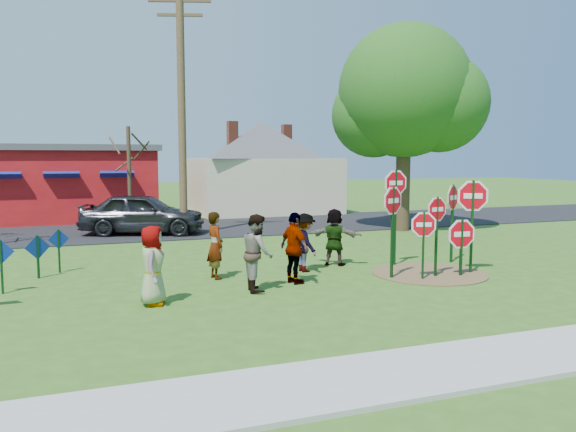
# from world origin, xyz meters

# --- Properties ---
(ground) EXTENTS (120.00, 120.00, 0.00)m
(ground) POSITION_xyz_m (0.00, 0.00, 0.00)
(ground) COLOR #305618
(ground) RESTS_ON ground
(sidewalk) EXTENTS (22.00, 1.80, 0.08)m
(sidewalk) POSITION_xyz_m (0.00, -7.20, 0.04)
(sidewalk) COLOR #9E9E99
(sidewalk) RESTS_ON ground
(road) EXTENTS (120.00, 7.50, 0.04)m
(road) POSITION_xyz_m (0.00, 11.50, 0.02)
(road) COLOR black
(road) RESTS_ON ground
(dirt_patch) EXTENTS (3.20, 3.20, 0.03)m
(dirt_patch) POSITION_xyz_m (4.50, -1.00, 0.01)
(dirt_patch) COLOR brown
(dirt_patch) RESTS_ON ground
(red_building) EXTENTS (9.40, 7.69, 3.90)m
(red_building) POSITION_xyz_m (-5.50, 17.99, 1.97)
(red_building) COLOR maroon
(red_building) RESTS_ON ground
(cream_house) EXTENTS (9.40, 9.40, 6.50)m
(cream_house) POSITION_xyz_m (5.50, 18.00, 2.92)
(cream_house) COLOR beige
(cream_house) RESTS_ON ground
(stop_sign_a) EXTENTS (0.88, 0.32, 1.95)m
(stop_sign_a) POSITION_xyz_m (3.89, -1.60, 1.34)
(stop_sign_a) COLOR #0F3715
(stop_sign_a) RESTS_ON ground
(stop_sign_b) EXTENTS (1.05, 0.07, 3.03)m
(stop_sign_b) POSITION_xyz_m (4.21, 0.40, 2.22)
(stop_sign_b) COLOR #0F3715
(stop_sign_b) RESTS_ON ground
(stop_sign_c) EXTENTS (0.92, 0.20, 2.33)m
(stop_sign_c) POSITION_xyz_m (4.42, -1.42, 1.63)
(stop_sign_c) COLOR #0F3715
(stop_sign_c) RESTS_ON ground
(stop_sign_d) EXTENTS (0.95, 0.59, 2.58)m
(stop_sign_d) POSITION_xyz_m (6.17, 0.27, 1.84)
(stop_sign_d) COLOR #0F3715
(stop_sign_d) RESTS_ON ground
(stop_sign_e) EXTENTS (1.11, 0.12, 1.73)m
(stop_sign_e) POSITION_xyz_m (5.13, -1.57, 1.09)
(stop_sign_e) COLOR #0F3715
(stop_sign_e) RESTS_ON ground
(stop_sign_f) EXTENTS (1.11, 0.47, 2.79)m
(stop_sign_f) POSITION_xyz_m (5.66, -1.32, 1.99)
(stop_sign_f) COLOR #0F3715
(stop_sign_f) RESTS_ON ground
(stop_sign_g) EXTENTS (0.96, 0.43, 2.64)m
(stop_sign_g) POSITION_xyz_m (3.19, -1.17, 1.85)
(stop_sign_g) COLOR #0F3715
(stop_sign_g) RESTS_ON ground
(blue_diamond_b) EXTENTS (0.61, 0.06, 1.32)m
(blue_diamond_b) POSITION_xyz_m (-6.49, 0.57, 0.83)
(blue_diamond_b) COLOR #0F3715
(blue_diamond_b) RESTS_ON ground
(blue_diamond_c) EXTENTS (0.63, 0.29, 1.20)m
(blue_diamond_c) POSITION_xyz_m (-5.80, 2.15, 0.73)
(blue_diamond_c) COLOR #0F3715
(blue_diamond_c) RESTS_ON ground
(blue_diamond_d) EXTENTS (0.57, 0.19, 1.26)m
(blue_diamond_d) POSITION_xyz_m (-5.29, 2.75, 0.78)
(blue_diamond_d) COLOR #0F3715
(blue_diamond_d) RESTS_ON ground
(person_a) EXTENTS (0.75, 0.98, 1.78)m
(person_a) POSITION_xyz_m (-3.20, -1.73, 0.89)
(person_a) COLOR navy
(person_a) RESTS_ON ground
(person_b) EXTENTS (0.54, 0.73, 1.82)m
(person_b) POSITION_xyz_m (-1.29, 0.47, 0.91)
(person_b) COLOR #296B5C
(person_b) RESTS_ON ground
(person_c) EXTENTS (0.83, 1.00, 1.90)m
(person_c) POSITION_xyz_m (-0.62, -1.23, 0.95)
(person_c) COLOR brown
(person_c) RESTS_ON ground
(person_d) EXTENTS (0.72, 1.14, 1.68)m
(person_d) POSITION_xyz_m (1.34, 0.52, 0.84)
(person_d) COLOR #36363B
(person_d) RESTS_ON ground
(person_e) EXTENTS (0.74, 1.18, 1.87)m
(person_e) POSITION_xyz_m (0.50, -0.85, 0.93)
(person_e) COLOR #532D61
(person_e) RESTS_ON ground
(person_f) EXTENTS (1.59, 1.40, 1.74)m
(person_f) POSITION_xyz_m (2.53, 1.08, 0.87)
(person_f) COLOR #1F4A2A
(person_f) RESTS_ON ground
(suv) EXTENTS (5.50, 3.53, 1.74)m
(suv) POSITION_xyz_m (-2.25, 10.01, 0.91)
(suv) COLOR #333237
(suv) RESTS_ON road
(utility_pole) EXTENTS (2.41, 0.88, 10.17)m
(utility_pole) POSITION_xyz_m (-0.70, 8.95, 5.35)
(utility_pole) COLOR #4C3823
(utility_pole) RESTS_ON ground
(leafy_tree) EXTENTS (6.39, 5.83, 9.08)m
(leafy_tree) POSITION_xyz_m (8.96, 7.45, 5.85)
(leafy_tree) COLOR #382819
(leafy_tree) RESTS_ON ground
(bare_tree_east) EXTENTS (1.80, 1.80, 4.65)m
(bare_tree_east) POSITION_xyz_m (-2.59, 12.05, 3.01)
(bare_tree_east) COLOR #382819
(bare_tree_east) RESTS_ON ground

